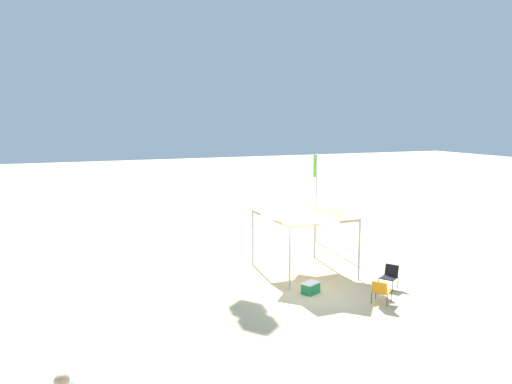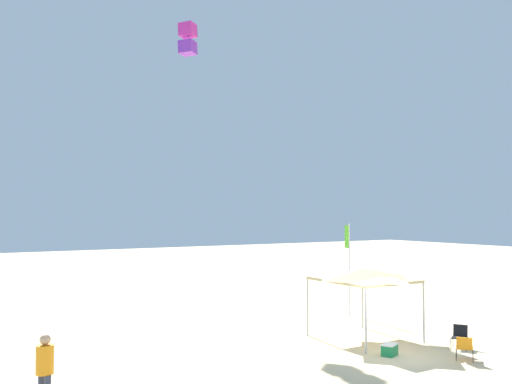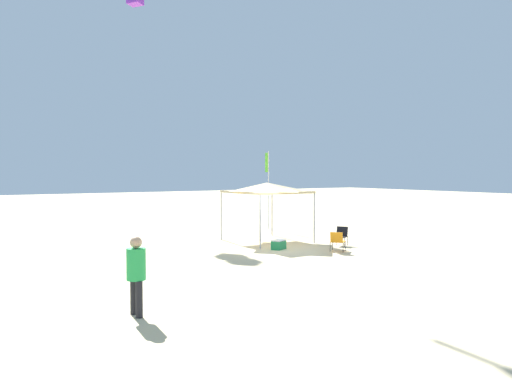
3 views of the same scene
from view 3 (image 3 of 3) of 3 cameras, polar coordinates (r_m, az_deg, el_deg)
The scene contains 7 objects.
ground at distance 21.08m, azimuth 2.85°, elevation -6.64°, with size 120.00×120.00×0.10m, color beige.
canopy_tent at distance 23.22m, azimuth 1.22°, elevation 0.45°, with size 3.43×3.06×2.73m.
folding_chair_near_cooler at distance 22.35m, azimuth 9.60°, elevation -4.80°, with size 0.76×0.80×0.82m.
folding_chair_left_of_tent at distance 20.60m, azimuth 9.19°, elevation -5.40°, with size 0.79×0.81×0.82m.
cooler_box at distance 21.02m, azimuth 2.58°, elevation -5.97°, with size 0.63×0.73×0.40m.
banner_flag at distance 28.40m, azimuth 1.37°, elevation 1.10°, with size 0.36×0.06×4.40m.
person_by_tent at distance 11.64m, azimuth -13.42°, elevation -8.52°, with size 0.48×0.43×1.79m.
Camera 3 is at (-16.98, 12.06, 3.22)m, focal length 35.33 mm.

